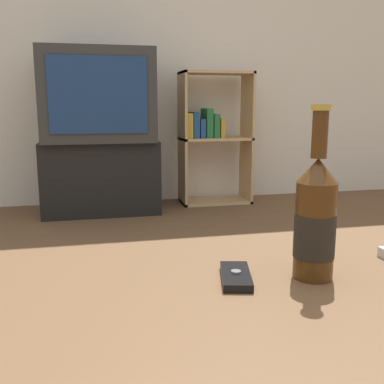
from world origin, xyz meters
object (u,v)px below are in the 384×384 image
bookshelf (211,135)px  beer_bottle (315,220)px  tv_stand (101,176)px  television (98,96)px  cell_phone (236,276)px

bookshelf → beer_bottle: bearing=-101.6°
tv_stand → beer_bottle: beer_bottle is taller
television → tv_stand: bearing=90.0°
beer_bottle → cell_phone: (-0.13, 0.02, -0.10)m
television → bookshelf: television is taller
tv_stand → cell_phone: bearing=-86.3°
television → bookshelf: (0.87, 0.11, -0.29)m
tv_stand → bookshelf: bearing=7.1°
bookshelf → cell_phone: 2.84m
tv_stand → bookshelf: bookshelf is taller
beer_bottle → television: bearing=96.5°
beer_bottle → cell_phone: bearing=173.1°
tv_stand → beer_bottle: size_ratio=2.80×
tv_stand → bookshelf: size_ratio=0.80×
tv_stand → cell_phone: (0.17, -2.64, 0.23)m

